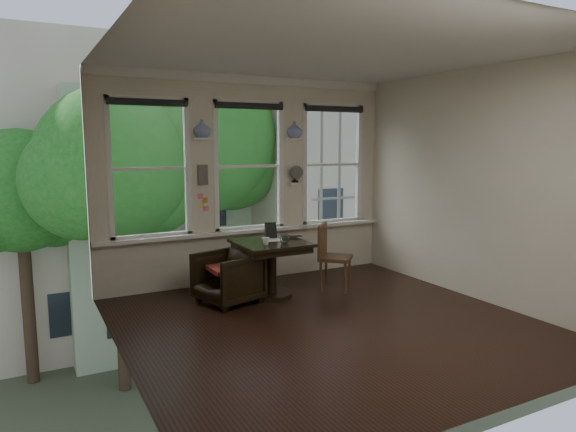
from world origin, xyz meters
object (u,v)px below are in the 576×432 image
armchair_left (228,278)px  side_chair_right (335,257)px  mug (266,241)px  table (271,269)px  laptop (292,238)px

armchair_left → side_chair_right: bearing=70.1°
armchair_left → side_chair_right: 1.57m
side_chair_right → mug: side_chair_right is taller
table → side_chair_right: bearing=-6.5°
armchair_left → laptop: (0.96, 0.07, 0.43)m
side_chair_right → armchair_left: bearing=130.6°
table → laptop: 0.52m
table → side_chair_right: 0.96m
table → armchair_left: 0.61m
side_chair_right → laptop: 0.70m
mug → armchair_left: bearing=161.2°
side_chair_right → mug: size_ratio=9.38×
armchair_left → laptop: size_ratio=2.42×
armchair_left → mug: bearing=55.3°
laptop → mug: 0.55m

